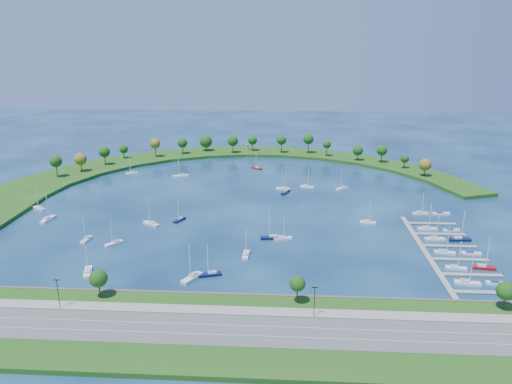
# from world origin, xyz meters

# --- Properties ---
(ground) EXTENTS (700.00, 700.00, 0.00)m
(ground) POSITION_xyz_m (0.00, 0.00, 0.00)
(ground) COLOR #07183D
(ground) RESTS_ON ground
(south_shoreline) EXTENTS (420.00, 43.10, 11.60)m
(south_shoreline) POSITION_xyz_m (0.03, -122.88, 1.00)
(south_shoreline) COLOR #1D5015
(south_shoreline) RESTS_ON ground
(breakwater) EXTENTS (286.74, 247.64, 2.00)m
(breakwater) POSITION_xyz_m (-46.33, 48.72, 0.99)
(breakwater) COLOR #1D5015
(breakwater) RESTS_ON ground
(breakwater_trees) EXTENTS (233.29, 88.79, 14.33)m
(breakwater_trees) POSITION_xyz_m (-16.39, 88.48, 10.35)
(breakwater_trees) COLOR #382314
(breakwater_trees) RESTS_ON breakwater
(harbor_tower) EXTENTS (2.60, 2.60, 3.88)m
(harbor_tower) POSITION_xyz_m (-8.78, 121.33, 3.99)
(harbor_tower) COLOR gray
(harbor_tower) RESTS_ON breakwater
(dock_system) EXTENTS (24.28, 82.00, 1.60)m
(dock_system) POSITION_xyz_m (85.30, -61.00, 0.35)
(dock_system) COLOR gray
(dock_system) RESTS_ON ground
(moored_boat_0) EXTENTS (9.39, 3.62, 13.45)m
(moored_boat_0) POSITION_xyz_m (14.98, -50.57, 0.95)
(moored_boat_0) COLOR #09153B
(moored_boat_0) RESTS_ON ground
(moored_boat_1) EXTENTS (8.77, 6.57, 12.85)m
(moored_boat_1) POSITION_xyz_m (-41.57, -36.99, 0.93)
(moored_boat_1) COLOR white
(moored_boat_1) RESTS_ON ground
(moored_boat_2) EXTENTS (5.51, 8.70, 12.43)m
(moored_boat_2) POSITION_xyz_m (21.03, 16.61, 0.92)
(moored_boat_2) COLOR #09153B
(moored_boat_2) RESTS_ON ground
(moored_boat_3) EXTENTS (8.26, 4.24, 11.70)m
(moored_boat_3) POSITION_xyz_m (33.52, 28.25, 0.90)
(moored_boat_3) COLOR white
(moored_boat_3) RESTS_ON ground
(moored_boat_4) EXTENTS (8.03, 5.05, 11.45)m
(moored_boat_4) POSITION_xyz_m (-78.22, 52.27, 0.89)
(moored_boat_4) COLOR white
(moored_boat_4) RESTS_ON ground
(moored_boat_5) EXTENTS (7.60, 2.99, 10.88)m
(moored_boat_5) POSITION_xyz_m (59.93, -28.64, 0.88)
(moored_boat_5) COLOR white
(moored_boat_5) RESTS_ON ground
(moored_boat_6) EXTENTS (8.66, 4.72, 12.26)m
(moored_boat_6) POSITION_xyz_m (-6.32, -86.71, 0.91)
(moored_boat_6) COLOR #09153B
(moored_boat_6) RESTS_ON ground
(moored_boat_7) EXTENTS (2.49, 8.17, 11.93)m
(moored_boat_7) POSITION_xyz_m (5.36, -68.84, 0.90)
(moored_boat_7) COLOR white
(moored_boat_7) RESTS_ON ground
(moored_boat_8) EXTENTS (8.18, 6.31, 12.07)m
(moored_boat_8) POSITION_xyz_m (-104.57, -18.53, 0.91)
(moored_boat_8) COLOR white
(moored_boat_8) RESTS_ON ground
(moored_boat_9) EXTENTS (7.10, 9.72, 14.17)m
(moored_boat_9) POSITION_xyz_m (-12.49, -89.91, 0.98)
(moored_boat_9) COLOR white
(moored_boat_9) RESTS_ON ground
(moored_boat_10) EXTENTS (8.25, 3.74, 11.72)m
(moored_boat_10) POSITION_xyz_m (19.87, -50.72, 0.90)
(moored_boat_10) COLOR white
(moored_boat_10) RESTS_ON ground
(moored_boat_11) EXTENTS (2.95, 7.76, 11.12)m
(moored_boat_11) POSITION_xyz_m (-64.54, -57.15, 0.88)
(moored_boat_11) COLOR white
(moored_boat_11) RESTS_ON ground
(moored_boat_12) EXTENTS (4.17, 9.95, 14.18)m
(moored_boat_12) POSITION_xyz_m (-92.54, -34.16, 0.98)
(moored_boat_12) COLOR white
(moored_boat_12) RESTS_ON ground
(moored_boat_13) EXTENTS (5.19, 7.75, 11.13)m
(moored_boat_13) POSITION_xyz_m (-29.44, -30.87, 0.88)
(moored_boat_13) COLOR #09153B
(moored_boat_13) RESTS_ON ground
(moored_boat_14) EXTENTS (7.63, 7.02, 11.93)m
(moored_boat_14) POSITION_xyz_m (1.76, 69.61, 0.90)
(moored_boat_14) COLOR maroon
(moored_boat_14) RESTS_ON ground
(moored_boat_15) EXTENTS (5.28, 9.70, 13.74)m
(moored_boat_15) POSITION_xyz_m (-51.87, -87.79, 0.96)
(moored_boat_15) COLOR white
(moored_boat_15) RESTS_ON ground
(moored_boat_16) EXTENTS (6.81, 7.62, 11.78)m
(moored_boat_16) POSITION_xyz_m (-51.30, -60.44, 0.90)
(moored_boat_16) COLOR white
(moored_boat_16) RESTS_ON ground
(moored_boat_17) EXTENTS (9.99, 5.77, 14.17)m
(moored_boat_17) POSITION_xyz_m (-45.13, 46.84, 0.98)
(moored_boat_17) COLOR white
(moored_boat_17) RESTS_ON ground
(moored_boat_18) EXTENTS (8.61, 4.11, 12.20)m
(moored_boat_18) POSITION_xyz_m (19.62, 23.39, 0.91)
(moored_boat_18) COLOR white
(moored_boat_18) RESTS_ON ground
(moored_boat_19) EXTENTS (7.55, 6.47, 11.49)m
(moored_boat_19) POSITION_xyz_m (53.55, 25.93, 0.89)
(moored_boat_19) COLOR white
(moored_boat_19) RESTS_ON ground
(docked_boat_0) EXTENTS (9.12, 3.64, 13.04)m
(docked_boat_0) POSITION_xyz_m (85.51, -87.99, 0.94)
(docked_boat_0) COLOR white
(docked_boat_0) RESTS_ON ground
(docked_boat_1) EXTENTS (7.66, 2.56, 1.54)m
(docked_boat_1) POSITION_xyz_m (95.99, -87.34, 0.57)
(docked_boat_1) COLOR white
(docked_boat_1) RESTS_ON ground
(docked_boat_2) EXTENTS (8.00, 3.45, 11.39)m
(docked_boat_2) POSITION_xyz_m (85.53, -75.79, 0.89)
(docked_boat_2) COLOR white
(docked_boat_2) RESTS_ON ground
(docked_boat_3) EXTENTS (8.80, 3.39, 12.60)m
(docked_boat_3) POSITION_xyz_m (96.01, -74.95, 0.92)
(docked_boat_3) COLOR maroon
(docked_boat_3) RESTS_ON ground
(docked_boat_4) EXTENTS (8.44, 3.51, 12.03)m
(docked_boat_4) POSITION_xyz_m (85.52, -61.75, 0.91)
(docked_boat_4) COLOR white
(docked_boat_4) RESTS_ON ground
(docked_boat_5) EXTENTS (7.85, 3.04, 1.56)m
(docked_boat_5) POSITION_xyz_m (95.99, -61.78, 0.57)
(docked_boat_5) COLOR white
(docked_boat_5) RESTS_ON ground
(docked_boat_6) EXTENTS (8.60, 2.89, 12.45)m
(docked_boat_6) POSITION_xyz_m (85.51, -47.68, 0.92)
(docked_boat_6) COLOR white
(docked_boat_6) RESTS_ON ground
(docked_boat_7) EXTENTS (9.57, 3.41, 13.80)m
(docked_boat_7) POSITION_xyz_m (96.00, -47.67, 0.96)
(docked_boat_7) COLOR #09153B
(docked_boat_7) RESTS_ON ground
(docked_boat_8) EXTENTS (8.55, 2.55, 12.50)m
(docked_boat_8) POSITION_xyz_m (85.51, -35.70, 0.92)
(docked_boat_8) COLOR white
(docked_boat_8) RESTS_ON ground
(docked_boat_9) EXTENTS (7.76, 3.30, 1.53)m
(docked_boat_9) POSITION_xyz_m (95.99, -36.76, 0.56)
(docked_boat_9) COLOR white
(docked_boat_9) RESTS_ON ground
(docked_boat_10) EXTENTS (7.84, 3.03, 11.23)m
(docked_boat_10) POSITION_xyz_m (87.93, -14.57, 0.88)
(docked_boat_10) COLOR white
(docked_boat_10) RESTS_ON ground
(docked_boat_11) EXTENTS (8.68, 3.23, 1.73)m
(docked_boat_11) POSITION_xyz_m (97.88, -14.52, 0.64)
(docked_boat_11) COLOR white
(docked_boat_11) RESTS_ON ground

